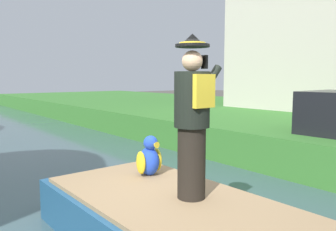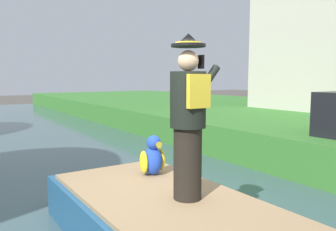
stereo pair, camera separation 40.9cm
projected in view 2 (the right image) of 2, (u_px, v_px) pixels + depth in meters
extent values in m
cube|color=#997A56|center=(182.00, 207.00, 3.65)|extent=(1.69, 3.88, 0.05)
cylinder|color=black|center=(188.00, 163.00, 3.81)|extent=(0.32, 0.32, 0.82)
cylinder|color=black|center=(188.00, 100.00, 3.73)|extent=(0.40, 0.40, 0.62)
cube|color=gold|center=(199.00, 91.00, 3.56)|extent=(0.28, 0.06, 0.36)
sphere|color=#DBA884|center=(188.00, 61.00, 3.68)|extent=(0.23, 0.23, 0.23)
cylinder|color=black|center=(188.00, 46.00, 3.66)|extent=(0.38, 0.38, 0.03)
cone|color=black|center=(188.00, 39.00, 3.66)|extent=(0.26, 0.26, 0.12)
cylinder|color=gold|center=(188.00, 43.00, 3.66)|extent=(0.29, 0.29, 0.02)
cylinder|color=black|center=(206.00, 83.00, 3.79)|extent=(0.38, 0.09, 0.43)
cube|color=black|center=(201.00, 62.00, 3.70)|extent=(0.03, 0.08, 0.15)
ellipsoid|color=blue|center=(152.00, 161.00, 4.78)|extent=(0.26, 0.32, 0.40)
sphere|color=blue|center=(154.00, 142.00, 4.71)|extent=(0.20, 0.20, 0.20)
cone|color=yellow|center=(157.00, 144.00, 4.63)|extent=(0.09, 0.09, 0.09)
ellipsoid|color=yellow|center=(144.00, 162.00, 4.70)|extent=(0.08, 0.20, 0.32)
ellipsoid|color=yellow|center=(161.00, 159.00, 4.85)|extent=(0.08, 0.20, 0.32)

